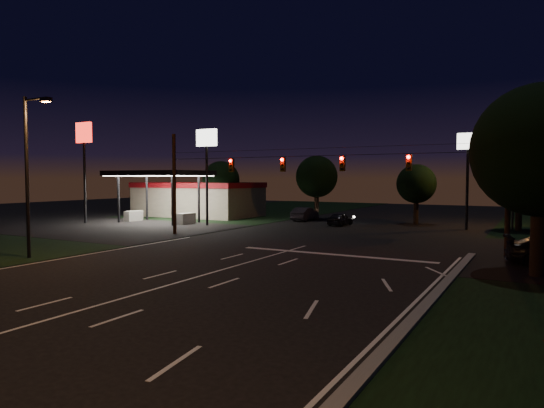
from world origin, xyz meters
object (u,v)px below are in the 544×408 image
Objects in this scene: utility_pole_right at (507,258)px; car_oncoming_b at (305,214)px; tree_right_near at (540,152)px; car_oncoming_a at (340,219)px.

car_oncoming_b is (-20.22, 16.47, 0.71)m from utility_pole_right.
car_oncoming_a is at bearing 132.35° from tree_right_near.
utility_pole_right is 2.09× the size of car_oncoming_b.
tree_right_near is at bearing -72.47° from utility_pole_right.
utility_pole_right is 26.08m from car_oncoming_b.
car_oncoming_a is (-16.60, 18.21, -5.07)m from tree_right_near.
car_oncoming_b is at bearing 135.59° from tree_right_near.
tree_right_near is 2.04× the size of car_oncoming_b.
tree_right_near reaches higher than car_oncoming_a.
car_oncoming_a is at bearing 147.32° from car_oncoming_b.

